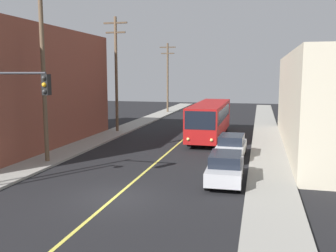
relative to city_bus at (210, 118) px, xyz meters
The scene contains 12 objects.
ground_plane 17.84m from the city_bus, 97.12° to the right, with size 120.00×120.00×0.00m, color black.
sidewalk_left 12.26m from the city_bus, 141.16° to the right, with size 2.50×90.00×0.15m, color gray.
sidewalk_right 9.30m from the city_bus, 56.43° to the right, with size 2.50×90.00×0.15m, color gray.
lane_stripe_center 3.86m from the city_bus, 130.14° to the right, with size 0.16×60.00×0.01m, color #D8CC4C.
building_left_brick 17.66m from the city_bus, 154.24° to the right, with size 10.00×18.78×9.37m.
city_bus is the anchor object (origin of this frame).
parked_car_silver 14.19m from the city_bus, 79.18° to the right, with size 1.88×4.43×1.62m.
parked_car_white 8.16m from the city_bus, 71.92° to the right, with size 1.92×4.45×1.62m.
utility_pole_near 15.94m from the city_bus, 126.90° to the right, with size 2.40×0.28×11.97m.
utility_pole_mid 10.55m from the city_bus, behind, with size 2.40×0.28×11.15m.
utility_pole_far 23.38m from the city_bus, 113.52° to the left, with size 2.40×0.28×10.18m.
traffic_signal_left_corner 19.23m from the city_bus, 113.53° to the right, with size 3.75×0.48×6.00m.
Camera 1 is at (6.53, -15.97, 5.81)m, focal length 40.00 mm.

